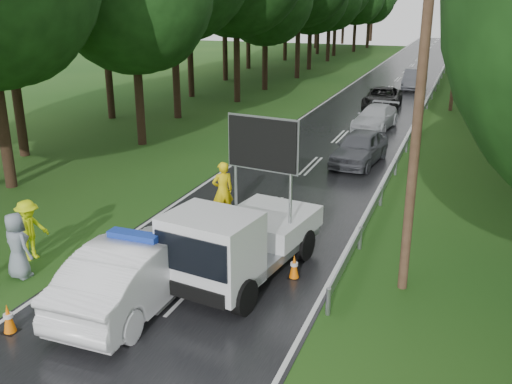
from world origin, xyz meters
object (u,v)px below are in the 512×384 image
at_px(queue_car_fourth, 415,80).
at_px(queue_car_third, 382,98).
at_px(queue_car_second, 376,117).
at_px(police_sedan, 137,271).
at_px(work_truck, 238,241).
at_px(officer, 223,191).
at_px(civilian, 203,252).
at_px(queue_car_first, 360,147).
at_px(barrier, 242,224).

bearing_deg(queue_car_fourth, queue_car_third, -97.86).
bearing_deg(queue_car_second, queue_car_third, 101.68).
xyz_separation_m(police_sedan, work_truck, (1.85, 2.03, 0.26)).
bearing_deg(officer, queue_car_fourth, -137.95).
distance_m(work_truck, officer, 4.45).
xyz_separation_m(officer, queue_car_third, (1.95, 22.31, -0.30)).
xyz_separation_m(work_truck, queue_car_third, (-0.20, 26.21, -0.42)).
distance_m(civilian, queue_car_first, 12.81).
bearing_deg(queue_car_first, queue_car_fourth, 96.08).
relative_size(work_truck, officer, 2.72).
relative_size(barrier, queue_car_third, 0.49).
bearing_deg(civilian, work_truck, 9.95).
xyz_separation_m(barrier, queue_car_fourth, (1.63, 33.67, 0.02)).
bearing_deg(queue_car_fourth, officer, -96.40).
bearing_deg(queue_car_third, police_sedan, -95.55).
bearing_deg(queue_car_fourth, barrier, -93.56).
bearing_deg(queue_car_fourth, work_truck, -92.34).
relative_size(queue_car_first, queue_car_third, 0.88).
bearing_deg(work_truck, officer, 127.55).
bearing_deg(queue_car_first, queue_car_second, 100.05).
relative_size(work_truck, queue_car_fourth, 1.14).
bearing_deg(work_truck, queue_car_second, 97.49).
bearing_deg(officer, civilian, 64.58).
bearing_deg(police_sedan, barrier, -106.71).
relative_size(police_sedan, queue_car_second, 1.15).
distance_m(work_truck, barrier, 2.05).
bearing_deg(officer, queue_car_second, -141.50).
relative_size(queue_car_second, queue_car_fourth, 0.95).
xyz_separation_m(barrier, queue_car_second, (1.07, 17.81, -0.11)).
distance_m(police_sedan, queue_car_fourth, 37.72).
distance_m(work_truck, civilian, 0.98).
xyz_separation_m(civilian, queue_car_fourth, (1.80, 36.01, -0.05)).
bearing_deg(officer, work_truck, 76.55).
xyz_separation_m(barrier, civilian, (-0.17, -2.34, 0.08)).
distance_m(civilian, queue_car_third, 26.65).
bearing_deg(queue_car_fourth, queue_car_second, -92.81).
height_order(work_truck, officer, work_truck).
height_order(civilian, queue_car_second, civilian).
bearing_deg(queue_car_fourth, civilian, -93.65).
distance_m(police_sedan, queue_car_first, 14.55).
height_order(police_sedan, civilian, police_sedan).
xyz_separation_m(work_truck, queue_car_second, (0.40, 19.73, -0.46)).
xyz_separation_m(police_sedan, queue_car_third, (1.65, 28.24, -0.16)).
distance_m(officer, queue_car_third, 22.40).
xyz_separation_m(work_truck, queue_car_fourth, (0.96, 35.58, -0.33)).
xyz_separation_m(civilian, queue_car_third, (0.63, 26.64, -0.14)).
bearing_deg(queue_car_second, civilian, -87.15).
relative_size(work_truck, civilian, 3.24).
height_order(queue_car_second, queue_car_fourth, queue_car_fourth).
bearing_deg(police_sedan, queue_car_fourth, -94.29).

